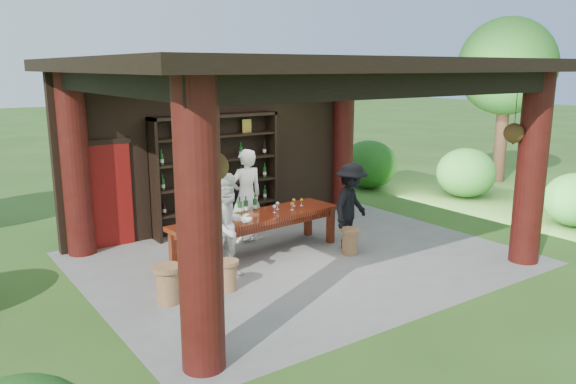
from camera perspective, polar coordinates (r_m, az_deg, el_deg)
ground at (r=10.21m, az=1.30°, el=-6.71°), size 90.00×90.00×0.00m
pavilion at (r=10.06m, az=-0.15°, el=5.48°), size 7.50×6.00×3.60m
wine_shelf at (r=11.72m, az=-7.27°, el=1.89°), size 2.77×0.42×2.44m
tasting_table at (r=10.20m, az=-3.14°, el=-3.02°), size 3.38×1.14×0.75m
stool_near_left at (r=8.77m, az=-6.17°, el=-8.33°), size 0.36×0.36×0.48m
stool_near_right at (r=10.41m, az=6.32°, el=-4.93°), size 0.37×0.37×0.48m
stool_far_left at (r=8.44m, az=-12.13°, el=-9.06°), size 0.43×0.43×0.57m
host at (r=10.94m, az=-4.26°, el=-0.41°), size 0.69×0.47×1.84m
guest_woman at (r=9.07m, az=-6.00°, el=-3.51°), size 0.90×0.72×1.74m
guest_man at (r=10.59m, az=6.43°, el=-1.44°), size 1.22×0.98×1.64m
table_bottles at (r=10.37m, az=-4.20°, el=-1.22°), size 0.43×0.11×0.31m
table_glasses at (r=10.61m, az=0.00°, el=-1.32°), size 0.79×0.31×0.15m
napkin_basket at (r=9.58m, az=-7.59°, el=-2.99°), size 0.27×0.20×0.14m
shrubs at (r=11.53m, az=5.05°, el=-1.67°), size 13.89×8.76×1.36m
trees at (r=13.32m, az=11.55°, el=12.30°), size 21.11×10.36×4.80m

